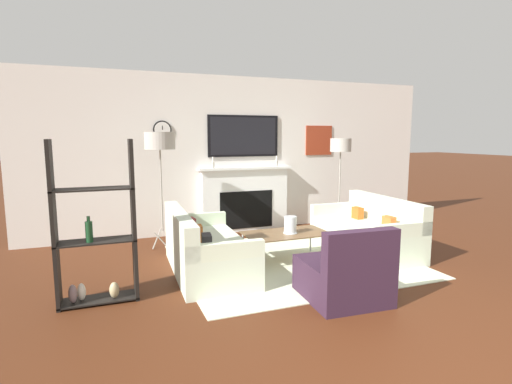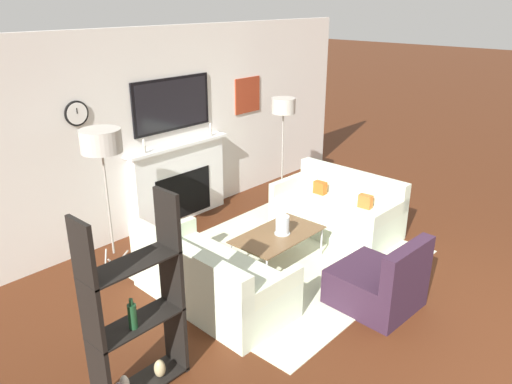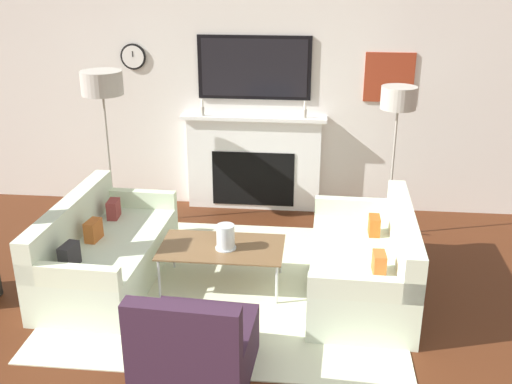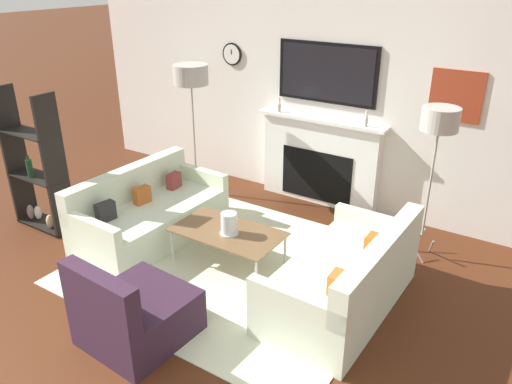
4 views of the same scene
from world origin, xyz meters
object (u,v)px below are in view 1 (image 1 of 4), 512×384
(hurricane_candle, at_px, (290,226))
(floor_lamp_left, at_px, (160,142))
(couch_right, at_px, (367,233))
(coffee_table, at_px, (286,235))
(floor_lamp_right, at_px, (341,147))
(shelf_unit, at_px, (95,233))
(couch_left, at_px, (205,251))
(armchair, at_px, (344,276))

(hurricane_candle, relative_size, floor_lamp_left, 0.13)
(couch_right, xyz_separation_m, coffee_table, (-1.29, -0.00, 0.10))
(floor_lamp_right, distance_m, shelf_unit, 4.42)
(couch_left, distance_m, coffee_table, 1.12)
(coffee_table, distance_m, hurricane_candle, 0.13)
(couch_left, height_order, floor_lamp_right, floor_lamp_right)
(coffee_table, xyz_separation_m, floor_lamp_left, (-1.45, 1.27, 1.21))
(couch_left, relative_size, hurricane_candle, 7.81)
(coffee_table, distance_m, shelf_unit, 2.43)
(couch_right, height_order, armchair, armchair)
(couch_left, height_order, shelf_unit, shelf_unit)
(armchair, relative_size, coffee_table, 0.77)
(couch_left, relative_size, couch_right, 1.04)
(coffee_table, xyz_separation_m, floor_lamp_right, (1.63, 1.27, 1.11))
(armchair, bearing_deg, hurricane_candle, 89.08)
(floor_lamp_left, height_order, shelf_unit, floor_lamp_left)
(shelf_unit, bearing_deg, floor_lamp_right, 23.88)
(coffee_table, bearing_deg, floor_lamp_left, 138.82)
(couch_left, distance_m, floor_lamp_right, 3.26)
(couch_left, xyz_separation_m, shelf_unit, (-1.23, -0.50, 0.45))
(armchair, xyz_separation_m, shelf_unit, (-2.37, 0.86, 0.47))
(couch_right, distance_m, floor_lamp_left, 3.30)
(armchair, bearing_deg, couch_left, 129.99)
(floor_lamp_right, relative_size, shelf_unit, 0.99)
(couch_left, bearing_deg, hurricane_candle, -1.78)
(coffee_table, xyz_separation_m, shelf_unit, (-2.35, -0.49, 0.35))
(coffee_table, distance_m, floor_lamp_right, 2.34)
(couch_right, xyz_separation_m, floor_lamp_right, (0.33, 1.27, 1.21))
(shelf_unit, bearing_deg, coffee_table, 11.86)
(hurricane_candle, relative_size, floor_lamp_right, 0.14)
(hurricane_candle, bearing_deg, floor_lamp_left, 138.93)
(hurricane_candle, bearing_deg, couch_right, 1.53)
(shelf_unit, bearing_deg, couch_right, 7.74)
(couch_right, relative_size, floor_lamp_right, 1.04)
(couch_right, height_order, shelf_unit, shelf_unit)
(couch_right, height_order, hurricane_candle, couch_right)
(floor_lamp_left, bearing_deg, coffee_table, -41.18)
(couch_right, relative_size, shelf_unit, 1.04)
(coffee_table, bearing_deg, couch_left, 179.78)
(hurricane_candle, height_order, floor_lamp_left, floor_lamp_left)
(hurricane_candle, xyz_separation_m, floor_lamp_left, (-1.49, 1.30, 1.09))
(armchair, height_order, hurricane_candle, armchair)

